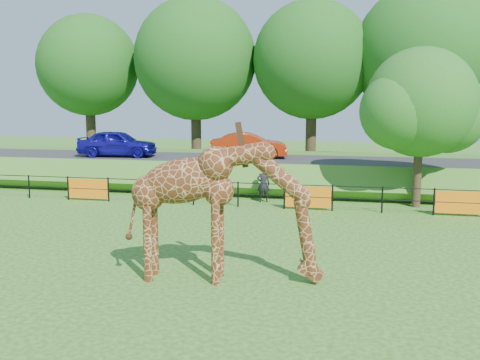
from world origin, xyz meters
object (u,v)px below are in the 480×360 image
(car_blue, at_px, (117,143))
(tree_east, at_px, (423,107))
(giraffe, at_px, (224,212))
(visitor, at_px, (263,184))
(car_red, at_px, (249,145))

(car_blue, bearing_deg, tree_east, -109.02)
(giraffe, height_order, visitor, giraffe)
(car_red, xyz_separation_m, visitor, (1.64, -5.02, -1.29))
(visitor, bearing_deg, tree_east, 169.24)
(giraffe, distance_m, car_red, 15.78)
(car_blue, relative_size, visitor, 2.66)
(car_blue, xyz_separation_m, tree_east, (15.65, -3.93, 2.12))
(car_blue, height_order, visitor, car_blue)
(car_red, distance_m, tree_east, 9.84)
(car_red, relative_size, visitor, 2.55)
(giraffe, bearing_deg, car_red, 93.33)
(car_red, bearing_deg, tree_east, -128.42)
(car_blue, height_order, car_red, car_blue)
(giraffe, distance_m, tree_east, 12.66)
(giraffe, relative_size, visitor, 3.09)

